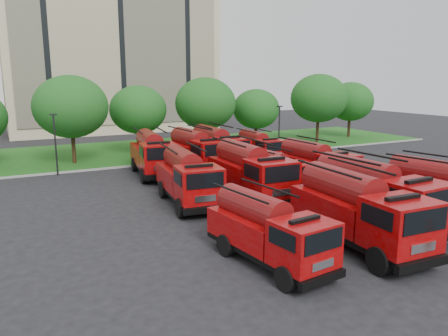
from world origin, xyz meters
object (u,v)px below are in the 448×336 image
object	(u,v)px
fire_truck_1	(358,210)
fire_truck_9	(196,151)
fire_truck_6	(274,172)
firefighter_4	(242,220)
fire_truck_2	(373,195)
fire_truck_5	(250,172)
fire_truck_0	(268,230)
fire_truck_11	(258,147)
firefighter_5	(344,185)
fire_truck_7	(315,164)
fire_truck_10	(216,148)
firefighter_2	(424,221)
fire_truck_4	(187,177)
fire_truck_8	(153,154)

from	to	relation	value
fire_truck_1	fire_truck_9	size ratio (longest dim) A/B	1.01
fire_truck_6	firefighter_4	size ratio (longest dim) A/B	4.36
fire_truck_2	fire_truck_5	xyz separation A→B (m)	(-2.92, 7.96, -0.00)
fire_truck_0	fire_truck_11	xyz separation A→B (m)	(11.73, 19.82, -0.03)
firefighter_5	fire_truck_7	bearing A→B (deg)	4.40
fire_truck_5	fire_truck_10	bearing A→B (deg)	78.09
fire_truck_11	firefighter_4	distance (m)	17.33
fire_truck_7	firefighter_2	world-z (taller)	fire_truck_7
fire_truck_4	firefighter_2	bearing A→B (deg)	-35.10
fire_truck_5	fire_truck_6	xyz separation A→B (m)	(2.43, 0.72, -0.38)
fire_truck_4	fire_truck_6	xyz separation A→B (m)	(6.56, -0.12, -0.25)
fire_truck_8	fire_truck_1	bearing A→B (deg)	-72.13
fire_truck_5	fire_truck_9	world-z (taller)	fire_truck_5
fire_truck_2	firefighter_5	size ratio (longest dim) A/B	4.55
fire_truck_8	firefighter_5	world-z (taller)	fire_truck_8
fire_truck_2	fire_truck_10	size ratio (longest dim) A/B	1.01
fire_truck_2	fire_truck_9	bearing A→B (deg)	95.46
fire_truck_8	fire_truck_9	xyz separation A→B (m)	(3.77, -0.34, 0.00)
fire_truck_9	firefighter_2	xyz separation A→B (m)	(6.11, -18.23, -1.78)
fire_truck_6	fire_truck_10	xyz separation A→B (m)	(-0.02, 9.17, 0.38)
fire_truck_7	fire_truck_10	bearing A→B (deg)	109.82
fire_truck_0	fire_truck_6	world-z (taller)	fire_truck_0
fire_truck_6	fire_truck_7	world-z (taller)	fire_truck_7
fire_truck_1	fire_truck_5	distance (m)	9.63
fire_truck_7	fire_truck_0	bearing A→B (deg)	-138.71
fire_truck_9	fire_truck_5	bearing A→B (deg)	-95.27
fire_truck_6	firefighter_4	xyz separation A→B (m)	(-5.13, -4.44, -1.46)
fire_truck_4	fire_truck_8	bearing A→B (deg)	92.34
fire_truck_0	fire_truck_2	world-z (taller)	fire_truck_2
fire_truck_9	fire_truck_7	bearing A→B (deg)	-60.36
fire_truck_2	fire_truck_10	world-z (taller)	fire_truck_2
fire_truck_10	firefighter_5	xyz separation A→B (m)	(5.85, -9.98, -1.84)
fire_truck_8	firefighter_5	distance (m)	15.55
fire_truck_5	firefighter_5	size ratio (longest dim) A/B	4.52
fire_truck_7	fire_truck_6	bearing A→B (deg)	179.08
fire_truck_4	fire_truck_5	xyz separation A→B (m)	(4.13, -0.84, 0.13)
fire_truck_11	fire_truck_6	bearing A→B (deg)	-113.35
fire_truck_0	fire_truck_11	world-z (taller)	fire_truck_0
fire_truck_1	fire_truck_11	bearing A→B (deg)	74.14
fire_truck_4	fire_truck_7	size ratio (longest dim) A/B	1.06
fire_truck_10	firefighter_5	size ratio (longest dim) A/B	4.51
firefighter_5	fire_truck_9	bearing A→B (deg)	-24.41
firefighter_2	fire_truck_4	bearing A→B (deg)	31.48
firefighter_4	fire_truck_9	bearing A→B (deg)	-44.99
fire_truck_1	firefighter_5	world-z (taller)	fire_truck_1
firefighter_5	firefighter_2	bearing A→B (deg)	104.32
fire_truck_7	fire_truck_5	bearing A→B (deg)	-174.66
fire_truck_5	fire_truck_7	distance (m)	6.13
fire_truck_0	fire_truck_5	bearing A→B (deg)	57.11
fire_truck_1	fire_truck_8	distance (m)	19.97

